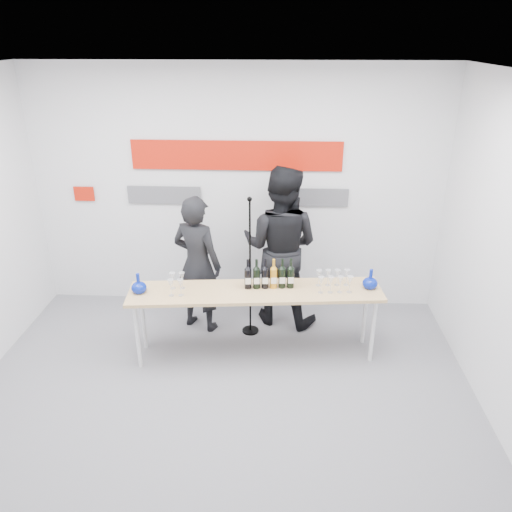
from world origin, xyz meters
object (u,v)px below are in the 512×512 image
(tasting_table, at_px, (256,295))
(presenter_left, at_px, (197,264))
(mic_stand, at_px, (250,293))
(presenter_right, at_px, (280,247))

(tasting_table, xyz_separation_m, presenter_left, (-0.70, 0.55, 0.09))
(presenter_left, bearing_deg, tasting_table, 164.24)
(tasting_table, distance_m, mic_stand, 0.51)
(presenter_left, xyz_separation_m, mic_stand, (0.62, -0.10, -0.31))
(presenter_left, relative_size, mic_stand, 0.97)
(presenter_right, distance_m, mic_stand, 0.65)
(presenter_left, height_order, mic_stand, mic_stand)
(tasting_table, bearing_deg, mic_stand, 95.51)
(tasting_table, height_order, presenter_left, presenter_left)
(mic_stand, bearing_deg, presenter_right, 68.64)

